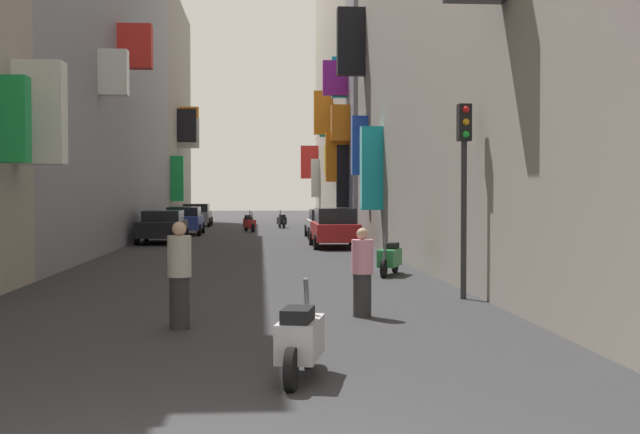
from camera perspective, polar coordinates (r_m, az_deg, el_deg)
ground_plane at (r=35.90m, az=-4.98°, el=-1.82°), size 140.00×140.00×0.00m
building_left_mid_b at (r=36.58m, az=-17.89°, el=10.95°), size 7.30×29.50×16.27m
building_left_mid_c at (r=58.71m, az=-12.59°, el=7.07°), size 7.36×16.00×15.57m
building_right_mid_b at (r=42.77m, az=6.12°, el=13.26°), size 7.28×3.84×21.68m
building_right_mid_c at (r=55.46m, az=3.64°, el=8.95°), size 7.34×22.70×18.49m
parked_car_red at (r=32.84m, az=1.02°, el=-0.71°), size 1.87×4.27×1.58m
parked_car_grey at (r=55.14m, az=-8.61°, el=0.18°), size 2.03×3.96×1.50m
parked_car_silver at (r=40.06m, az=0.38°, el=-0.41°), size 1.88×4.01×1.39m
parked_car_blue at (r=43.74m, az=-9.48°, el=-0.21°), size 2.02×4.15×1.46m
parked_car_black at (r=36.53m, az=-10.90°, el=-0.59°), size 1.99×4.44×1.42m
scooter_green at (r=21.70m, az=4.88°, el=-2.85°), size 0.82×1.82×1.13m
scooter_black at (r=51.66m, az=-2.68°, el=-0.26°), size 0.61×1.81×1.13m
scooter_silver at (r=9.59m, az=-1.39°, el=-8.50°), size 0.65×1.75×1.13m
scooter_orange at (r=50.62m, az=-5.01°, el=-0.30°), size 0.61×1.83×1.13m
scooter_red at (r=46.70m, az=-4.94°, el=-0.46°), size 0.75×1.94×1.13m
pedestrian_crossing at (r=14.32m, az=2.96°, el=-3.91°), size 0.46×0.46×1.55m
pedestrian_near_left at (r=13.21m, az=-9.77°, el=-4.03°), size 0.49×0.49×1.71m
traffic_light_near_corner at (r=16.91m, az=10.02°, el=3.55°), size 0.26×0.34×3.98m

